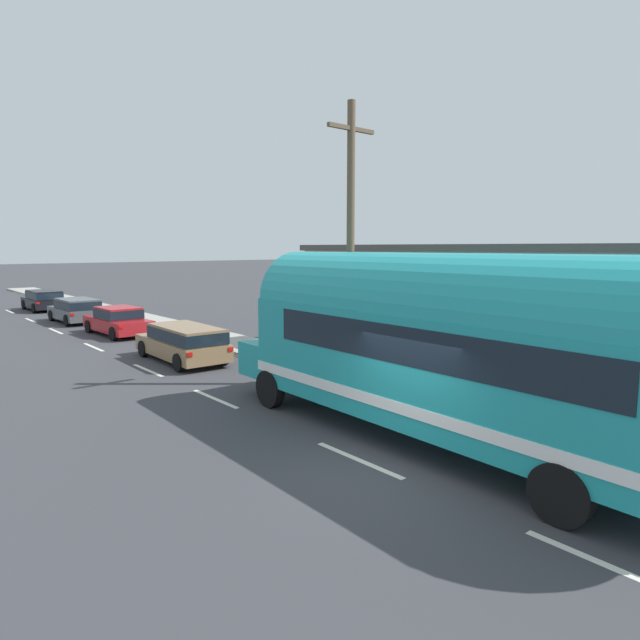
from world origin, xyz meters
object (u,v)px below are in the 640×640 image
at_px(painted_bus, 451,343).
at_px(car_third, 76,309).
at_px(car_lead, 184,341).
at_px(car_second, 118,320).
at_px(car_fourth, 43,299).
at_px(utility_pole, 350,241).

bearing_deg(painted_bus, car_third, 90.00).
relative_size(painted_bus, car_lead, 2.63).
xyz_separation_m(car_second, car_fourth, (-0.13, 13.52, 0.05)).
relative_size(painted_bus, car_second, 2.71).
relative_size(utility_pole, car_lead, 1.78).
bearing_deg(utility_pole, painted_bus, -112.69).
bearing_deg(car_lead, utility_pole, -69.06).
bearing_deg(car_fourth, car_lead, -90.75).
bearing_deg(car_second, painted_bus, -90.67).
xyz_separation_m(painted_bus, car_lead, (-0.18, 11.77, -1.50)).
relative_size(utility_pole, car_third, 1.94).
xyz_separation_m(utility_pole, car_third, (-2.25, 20.13, -3.64)).
distance_m(car_second, car_third, 5.87).
relative_size(car_lead, car_second, 1.03).
relative_size(car_lead, car_third, 1.09).
distance_m(car_lead, car_third, 13.77).
xyz_separation_m(car_third, car_fourth, (0.10, 7.65, 0.01)).
distance_m(utility_pole, car_second, 14.87).
distance_m(painted_bus, car_second, 19.72).
distance_m(car_second, car_fourth, 13.52).
bearing_deg(car_fourth, car_third, -90.73).
bearing_deg(utility_pole, car_third, 96.39).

